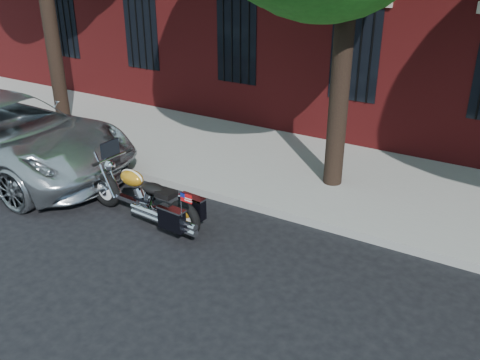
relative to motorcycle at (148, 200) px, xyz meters
The scene contains 5 objects.
ground 1.79m from the motorcycle, ahead, with size 120.00×120.00×0.00m, color black.
curb 2.25m from the motorcycle, 38.84° to the left, with size 40.00×0.16×0.15m, color gray.
sidewalk 3.72m from the motorcycle, 62.14° to the left, with size 40.00×3.60×0.15m, color gray.
motorcycle is the anchor object (origin of this frame).
car_silver 3.96m from the motorcycle, behind, with size 2.62×5.68×1.58m, color #B1B7BB.
Camera 1 is at (3.81, -6.23, 4.63)m, focal length 40.00 mm.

